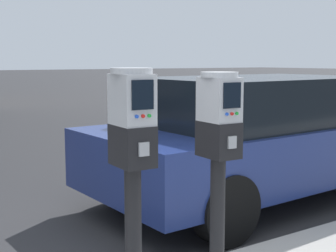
# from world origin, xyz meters

# --- Properties ---
(parking_meter_near_kerb) EXTENTS (0.22, 0.26, 1.43)m
(parking_meter_near_kerb) POSITION_xyz_m (-0.42, -0.35, 1.12)
(parking_meter_near_kerb) COLOR black
(parking_meter_near_kerb) RESTS_ON sidewalk_slab
(parking_meter_twin_adjacent) EXTENTS (0.22, 0.26, 1.40)m
(parking_meter_twin_adjacent) POSITION_xyz_m (0.16, -0.35, 1.11)
(parking_meter_twin_adjacent) COLOR black
(parking_meter_twin_adjacent) RESTS_ON sidewalk_slab
(parked_car_navy_coupe) EXTENTS (4.51, 2.03, 1.42)m
(parked_car_navy_coupe) POSITION_xyz_m (2.43, 1.48, 0.75)
(parked_car_navy_coupe) COLOR navy
(parked_car_navy_coupe) RESTS_ON ground_plane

